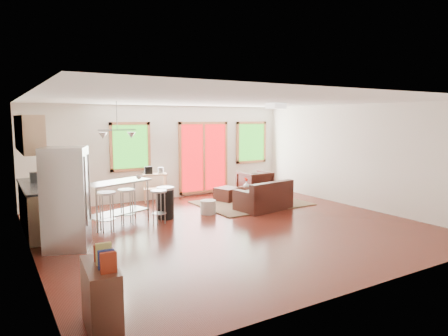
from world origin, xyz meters
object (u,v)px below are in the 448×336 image
island (117,195)px  kitchen_cart (154,178)px  rug (251,203)px  coffee_table (259,187)px  armchair (255,183)px  refrigerator (67,198)px  loveseat (264,198)px  ottoman (227,194)px

island → kitchen_cart: kitchen_cart is taller
rug → kitchen_cart: 2.70m
coffee_table → armchair: size_ratio=1.52×
refrigerator → kitchen_cart: 4.00m
coffee_table → refrigerator: refrigerator is taller
loveseat → armchair: size_ratio=1.77×
ottoman → refrigerator: refrigerator is taller
coffee_table → refrigerator: (-5.22, -1.58, 0.51)m
loveseat → kitchen_cart: 3.06m
refrigerator → kitchen_cart: bearing=67.5°
armchair → refrigerator: size_ratio=0.47×
coffee_table → armchair: (0.23, 0.55, 0.04)m
rug → armchair: armchair is taller
rug → armchair: (0.62, 0.73, 0.40)m
armchair → ottoman: bearing=7.1°
rug → ottoman: ottoman is taller
coffee_table → rug: bearing=-155.2°
armchair → island: bearing=12.5°
rug → coffee_table: (0.40, 0.18, 0.36)m
armchair → island: size_ratio=0.53×
island → kitchen_cart: (1.51, 1.76, 0.03)m
ottoman → kitchen_cart: bearing=151.7°
ottoman → kitchen_cart: size_ratio=0.58×
rug → island: island is taller
refrigerator → loveseat: bearing=27.8°
rug → refrigerator: 5.09m
island → kitchen_cart: bearing=49.4°
armchair → ottoman: 1.03m
armchair → island: island is taller
ottoman → armchair: bearing=7.1°
coffee_table → ottoman: 0.90m
rug → coffee_table: size_ratio=2.17×
coffee_table → island: island is taller
coffee_table → loveseat: bearing=-119.4°
kitchen_cart → refrigerator: bearing=-132.6°
armchair → ottoman: (-1.00, -0.12, -0.23)m
island → kitchen_cart: 2.32m
refrigerator → island: size_ratio=1.13×
rug → armchair: size_ratio=3.29×
refrigerator → ottoman: bearing=44.3°
loveseat → coffee_table: size_ratio=1.17×
loveseat → island: island is taller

